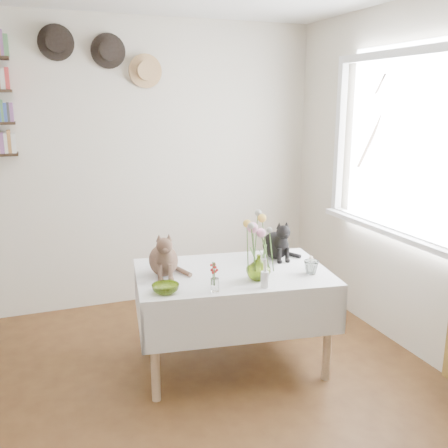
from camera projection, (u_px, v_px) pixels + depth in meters
name	position (u px, v px, depth m)	size (l,w,h in m)	color
room	(157.00, 230.00, 2.22)	(4.08, 4.58, 2.58)	brown
window	(398.00, 160.00, 3.59)	(0.12, 1.52, 1.32)	white
dining_table	(232.00, 295.00, 3.41)	(1.39, 1.01, 0.69)	white
tabby_cat	(163.00, 252.00, 3.27)	(0.21, 0.26, 0.31)	brown
black_cat	(276.00, 238.00, 3.62)	(0.20, 0.25, 0.30)	black
flower_vase	(258.00, 267.00, 3.19)	(0.16, 0.16, 0.17)	#92AE31
green_bowl	(166.00, 289.00, 2.99)	(0.17, 0.17, 0.05)	#92AE31
drinking_glass	(311.00, 267.00, 3.31)	(0.10, 0.10, 0.09)	white
candlestick	(265.00, 278.00, 3.06)	(0.05, 0.05, 0.18)	white
berry_jar	(215.00, 277.00, 2.99)	(0.05, 0.05, 0.21)	white
porcelain_figurine	(311.00, 263.00, 3.41)	(0.05, 0.05, 0.09)	white
flower_bouquet	(259.00, 228.00, 3.14)	(0.17, 0.13, 0.39)	#4C7233
wall_hats	(105.00, 55.00, 4.02)	(0.98, 0.09, 0.48)	black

